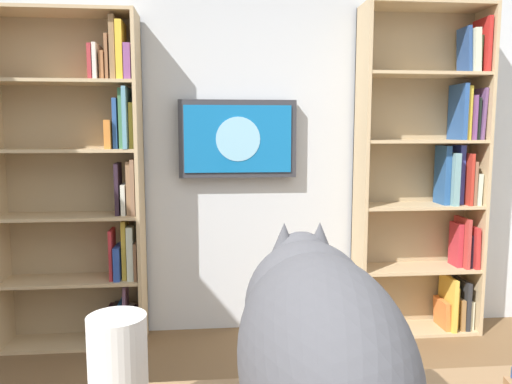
# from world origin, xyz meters

# --- Properties ---
(wall_back) EXTENTS (4.52, 0.06, 2.70)m
(wall_back) POSITION_xyz_m (0.00, -2.23, 1.35)
(wall_back) COLOR silver
(wall_back) RESTS_ON ground
(bookshelf_left) EXTENTS (0.82, 0.28, 2.14)m
(bookshelf_left) POSITION_xyz_m (-1.22, -2.06, 1.04)
(bookshelf_left) COLOR tan
(bookshelf_left) RESTS_ON ground
(bookshelf_right) EXTENTS (0.88, 0.28, 2.06)m
(bookshelf_right) POSITION_xyz_m (1.01, -2.06, 1.03)
(bookshelf_right) COLOR tan
(bookshelf_right) RESTS_ON ground
(wall_mounted_tv) EXTENTS (0.76, 0.07, 0.50)m
(wall_mounted_tv) POSITION_xyz_m (0.07, -2.15, 1.30)
(wall_mounted_tv) COLOR #333338
(cat) EXTENTS (0.30, 0.71, 0.39)m
(cat) POSITION_xyz_m (0.07, 0.21, 0.97)
(cat) COLOR #4C4C51
(cat) RESTS_ON desk
(paper_towel_roll) EXTENTS (0.11, 0.11, 0.24)m
(paper_towel_roll) POSITION_xyz_m (0.44, 0.16, 0.89)
(paper_towel_roll) COLOR white
(paper_towel_roll) RESTS_ON desk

